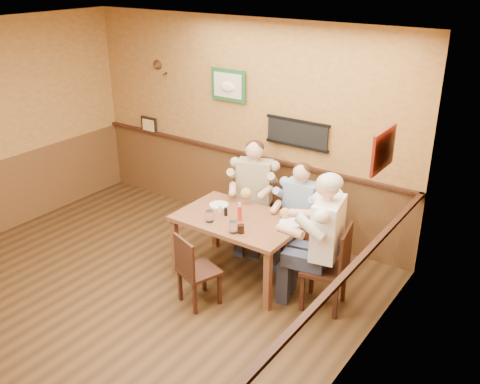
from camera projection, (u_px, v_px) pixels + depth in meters
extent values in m
plane|color=#33200F|center=(112.00, 303.00, 5.83)|extent=(5.00, 5.00, 0.00)
cube|color=silver|center=(82.00, 38.00, 4.71)|extent=(5.00, 5.00, 0.02)
cube|color=#B6813F|center=(242.00, 125.00, 7.15)|extent=(5.00, 0.02, 2.80)
cube|color=#B6813F|center=(328.00, 259.00, 3.96)|extent=(0.02, 5.00, 2.80)
cube|color=brown|center=(242.00, 188.00, 7.49)|extent=(5.00, 0.02, 1.00)
cube|color=brown|center=(319.00, 355.00, 4.33)|extent=(0.02, 5.00, 1.00)
cube|color=black|center=(297.00, 133.00, 6.65)|extent=(0.88, 0.03, 0.34)
cube|color=#1B5027|center=(228.00, 85.00, 7.01)|extent=(0.54, 0.03, 0.42)
cube|color=black|center=(149.00, 125.00, 8.12)|extent=(0.30, 0.03, 0.26)
cube|color=maroon|center=(383.00, 150.00, 4.55)|extent=(0.03, 0.48, 0.36)
cube|color=brown|center=(239.00, 220.00, 6.06)|extent=(1.40, 0.90, 0.05)
cube|color=brown|center=(175.00, 247.00, 6.26)|extent=(0.07, 0.07, 0.70)
cube|color=brown|center=(268.00, 281.00, 5.59)|extent=(0.07, 0.07, 0.70)
cube|color=brown|center=(215.00, 222.00, 6.84)|extent=(0.07, 0.07, 0.70)
cube|color=brown|center=(304.00, 251.00, 6.17)|extent=(0.07, 0.07, 0.70)
cylinder|color=white|center=(210.00, 216.00, 5.94)|extent=(0.09, 0.09, 0.13)
cylinder|color=white|center=(233.00, 227.00, 5.70)|extent=(0.12, 0.12, 0.13)
cylinder|color=black|center=(241.00, 229.00, 5.70)|extent=(0.10, 0.10, 0.10)
cylinder|color=red|center=(240.00, 213.00, 5.95)|extent=(0.06, 0.06, 0.20)
cylinder|color=silver|center=(220.00, 209.00, 6.16)|extent=(0.04, 0.04, 0.09)
cylinder|color=black|center=(226.00, 212.00, 6.09)|extent=(0.05, 0.05, 0.10)
cylinder|color=silver|center=(219.00, 205.00, 6.36)|extent=(0.23, 0.23, 0.02)
cylinder|color=white|center=(291.00, 222.00, 5.93)|extent=(0.33, 0.33, 0.02)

